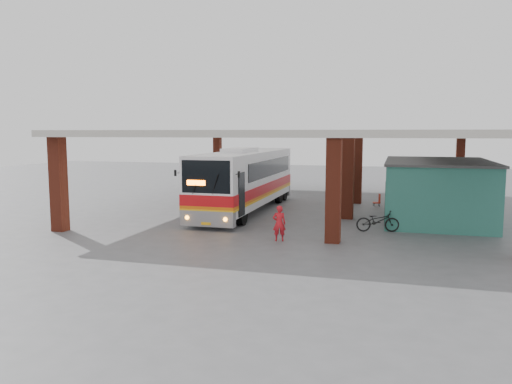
{
  "coord_description": "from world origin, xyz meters",
  "views": [
    {
      "loc": [
        5.53,
        -23.44,
        4.56
      ],
      "look_at": [
        -1.18,
        0.0,
        1.63
      ],
      "focal_mm": 35.0,
      "sensor_mm": 36.0,
      "label": 1
    }
  ],
  "objects_px": {
    "coach_bus": "(246,180)",
    "red_chair": "(378,201)",
    "motorcycle": "(378,221)",
    "pedestrian": "(279,223)"
  },
  "relations": [
    {
      "from": "coach_bus",
      "to": "motorcycle",
      "type": "xyz_separation_m",
      "value": [
        7.65,
        -4.16,
        -1.32
      ]
    },
    {
      "from": "red_chair",
      "to": "motorcycle",
      "type": "bearing_deg",
      "value": -100.96
    },
    {
      "from": "motorcycle",
      "to": "red_chair",
      "type": "height_order",
      "value": "motorcycle"
    },
    {
      "from": "pedestrian",
      "to": "red_chair",
      "type": "xyz_separation_m",
      "value": [
        3.6,
        11.34,
        -0.4
      ]
    },
    {
      "from": "coach_bus",
      "to": "red_chair",
      "type": "distance_m",
      "value": 8.49
    },
    {
      "from": "pedestrian",
      "to": "coach_bus",
      "type": "bearing_deg",
      "value": -78.54
    },
    {
      "from": "coach_bus",
      "to": "motorcycle",
      "type": "bearing_deg",
      "value": -28.76
    },
    {
      "from": "coach_bus",
      "to": "pedestrian",
      "type": "xyz_separation_m",
      "value": [
        3.75,
        -7.33,
        -1.07
      ]
    },
    {
      "from": "coach_bus",
      "to": "motorcycle",
      "type": "height_order",
      "value": "coach_bus"
    },
    {
      "from": "coach_bus",
      "to": "pedestrian",
      "type": "relative_size",
      "value": 8.37
    }
  ]
}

